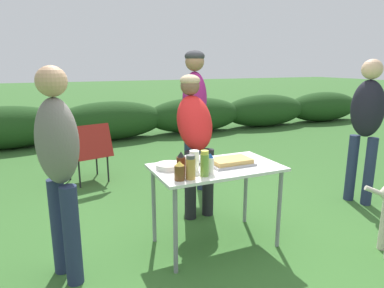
% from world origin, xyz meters
% --- Properties ---
extents(ground_plane, '(60.00, 60.00, 0.00)m').
position_xyz_m(ground_plane, '(0.00, 0.00, 0.00)').
color(ground_plane, '#336028').
extents(shrub_hedge, '(14.40, 0.90, 0.82)m').
position_xyz_m(shrub_hedge, '(-0.00, 4.82, 0.41)').
color(shrub_hedge, '#1E4219').
rests_on(shrub_hedge, ground).
extents(folding_table, '(1.10, 0.64, 0.74)m').
position_xyz_m(folding_table, '(0.00, 0.00, 0.66)').
color(folding_table, silver).
rests_on(folding_table, ground).
extents(food_tray, '(0.39, 0.25, 0.06)m').
position_xyz_m(food_tray, '(0.14, -0.02, 0.77)').
color(food_tray, '#9E9EA3').
rests_on(food_tray, folding_table).
extents(plate_stack, '(0.21, 0.21, 0.04)m').
position_xyz_m(plate_stack, '(-0.40, 0.10, 0.76)').
color(plate_stack, white).
rests_on(plate_stack, folding_table).
extents(mixing_bowl, '(0.19, 0.19, 0.08)m').
position_xyz_m(mixing_bowl, '(-0.15, 0.16, 0.78)').
color(mixing_bowl, silver).
rests_on(mixing_bowl, folding_table).
extents(paper_cup_stack, '(0.08, 0.08, 0.17)m').
position_xyz_m(paper_cup_stack, '(-0.23, -0.04, 0.83)').
color(paper_cup_stack, white).
rests_on(paper_cup_stack, folding_table).
extents(bbq_sauce_bottle, '(0.07, 0.07, 0.20)m').
position_xyz_m(bbq_sauce_bottle, '(-0.38, -0.12, 0.83)').
color(bbq_sauce_bottle, '#562314').
rests_on(bbq_sauce_bottle, folding_table).
extents(mayo_bottle, '(0.06, 0.06, 0.17)m').
position_xyz_m(mayo_bottle, '(-0.14, -0.16, 0.82)').
color(mayo_bottle, silver).
rests_on(mayo_bottle, folding_table).
extents(spice_jar, '(0.07, 0.07, 0.19)m').
position_xyz_m(spice_jar, '(-0.34, -0.22, 0.83)').
color(spice_jar, '#B2893D').
rests_on(spice_jar, folding_table).
extents(beer_bottle, '(0.08, 0.08, 0.15)m').
position_xyz_m(beer_bottle, '(-0.43, -0.21, 0.81)').
color(beer_bottle, brown).
rests_on(beer_bottle, folding_table).
extents(relish_jar, '(0.07, 0.07, 0.21)m').
position_xyz_m(relish_jar, '(-0.21, -0.20, 0.84)').
color(relish_jar, olive).
rests_on(relish_jar, folding_table).
extents(standing_person_in_navy_coat, '(0.40, 0.49, 1.50)m').
position_xyz_m(standing_person_in_navy_coat, '(0.11, 0.68, 0.92)').
color(standing_person_in_navy_coat, black).
rests_on(standing_person_in_navy_coat, ground).
extents(standing_person_with_beanie, '(0.37, 0.43, 1.66)m').
position_xyz_m(standing_person_with_beanie, '(2.00, 0.17, 1.00)').
color(standing_person_with_beanie, '#232D4C').
rests_on(standing_person_with_beanie, ground).
extents(standing_person_in_gray_fleece, '(0.38, 0.35, 1.76)m').
position_xyz_m(standing_person_in_gray_fleece, '(0.41, 1.36, 1.15)').
color(standing_person_in_gray_fleece, '#232D4C').
rests_on(standing_person_in_gray_fleece, ground).
extents(standing_person_in_olive_jacket, '(0.40, 0.46, 1.60)m').
position_xyz_m(standing_person_in_olive_jacket, '(-1.26, 0.02, 0.95)').
color(standing_person_in_olive_jacket, '#232D4C').
rests_on(standing_person_in_olive_jacket, ground).
extents(camp_chair_green_behind_table, '(0.59, 0.68, 0.83)m').
position_xyz_m(camp_chair_green_behind_table, '(-0.79, 2.14, 0.47)').
color(camp_chair_green_behind_table, maroon).
rests_on(camp_chair_green_behind_table, ground).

